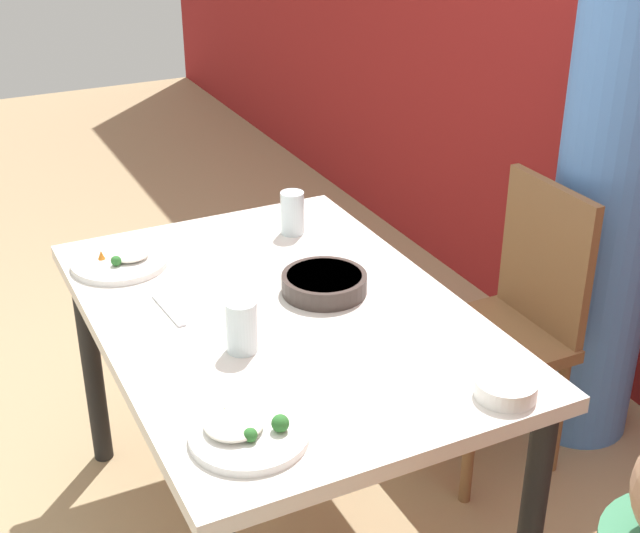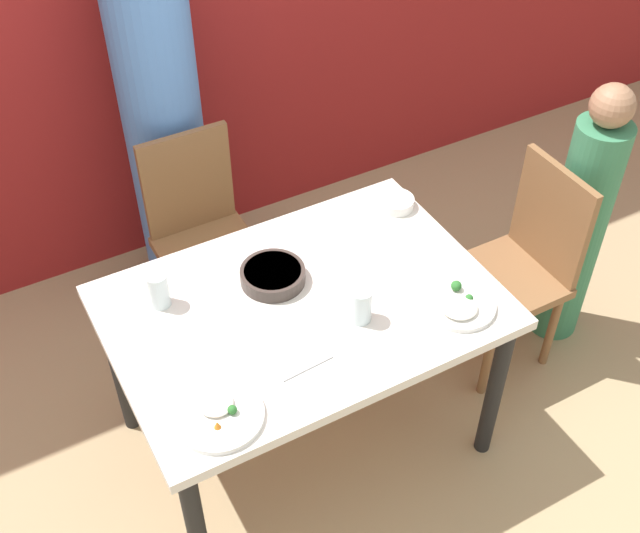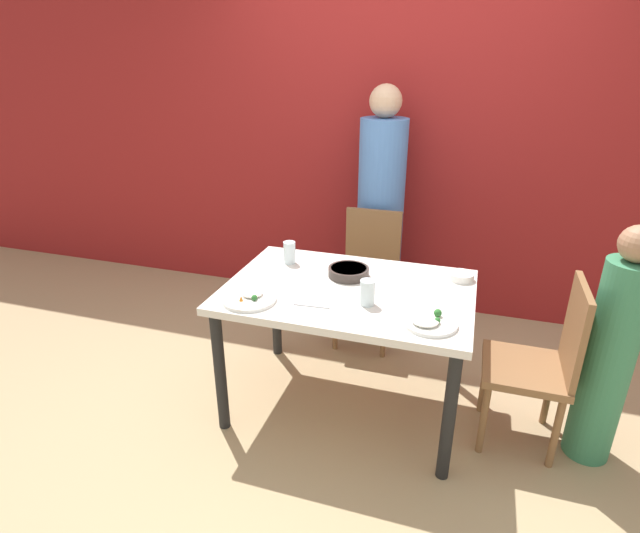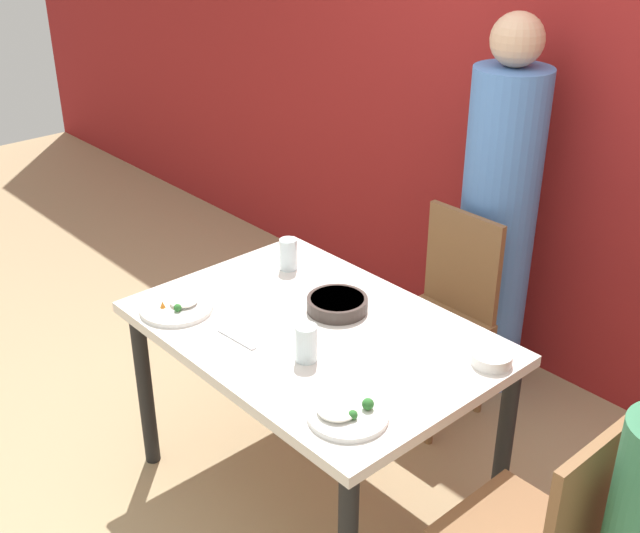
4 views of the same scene
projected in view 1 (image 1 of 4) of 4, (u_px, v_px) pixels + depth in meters
ground_plane at (285, 533)px, 2.57m from camera, size 10.00×10.00×0.00m
dining_table at (281, 340)px, 2.28m from camera, size 1.28×0.89×0.74m
chair_adult_spot at (509, 319)px, 2.71m from camera, size 0.40×0.40×0.90m
person_adult at (608, 208)px, 2.70m from camera, size 0.33×0.33×1.69m
bowl_curry at (324, 283)px, 2.31m from camera, size 0.22×0.22×0.05m
plate_rice_adult at (246, 432)px, 1.77m from camera, size 0.24×0.24×0.05m
plate_rice_child at (121, 261)px, 2.46m from camera, size 0.27×0.27×0.05m
bowl_rice_small at (506, 387)px, 1.90m from camera, size 0.13×0.13×0.04m
glass_water_tall at (292, 213)px, 2.63m from camera, size 0.07×0.07×0.13m
glass_water_short at (242, 326)px, 2.04m from camera, size 0.07×0.07×0.13m
fork_steel at (169, 310)px, 2.23m from camera, size 0.18×0.03×0.01m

